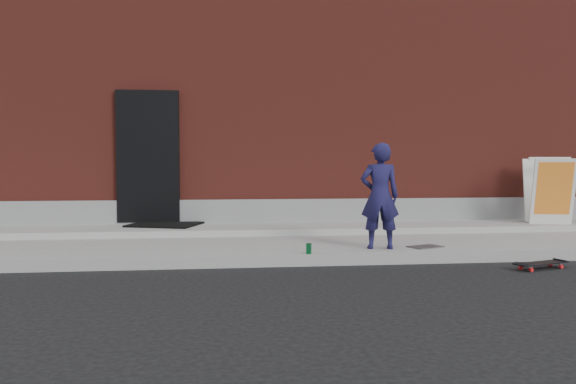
{
  "coord_description": "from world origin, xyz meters",
  "views": [
    {
      "loc": [
        -1.33,
        -6.86,
        1.3
      ],
      "look_at": [
        -0.44,
        0.8,
        0.89
      ],
      "focal_mm": 35.0,
      "sensor_mm": 36.0,
      "label": 1
    }
  ],
  "objects": [
    {
      "name": "ground",
      "position": [
        0.0,
        0.0,
        0.0
      ],
      "size": [
        80.0,
        80.0,
        0.0
      ],
      "primitive_type": "plane",
      "color": "black",
      "rests_on": "ground"
    },
    {
      "name": "child",
      "position": [
        0.74,
        0.37,
        0.85
      ],
      "size": [
        0.55,
        0.4,
        1.41
      ],
      "primitive_type": "imported",
      "rotation": [
        0.0,
        0.0,
        3.02
      ],
      "color": "#191740",
      "rests_on": "sidewalk"
    },
    {
      "name": "soda_can",
      "position": [
        -0.27,
        0.05,
        0.22
      ],
      "size": [
        0.08,
        0.08,
        0.13
      ],
      "primitive_type": "cylinder",
      "rotation": [
        0.0,
        0.0,
        -0.08
      ],
      "color": "#1A8643",
      "rests_on": "sidewalk"
    },
    {
      "name": "utility_plate",
      "position": [
        1.39,
        0.42,
        0.16
      ],
      "size": [
        0.52,
        0.44,
        0.01
      ],
      "primitive_type": "cube",
      "rotation": [
        0.0,
        0.0,
        0.41
      ],
      "color": "#525357",
      "rests_on": "sidewalk"
    },
    {
      "name": "sidewalk",
      "position": [
        0.0,
        1.5,
        0.07
      ],
      "size": [
        20.0,
        3.0,
        0.15
      ],
      "primitive_type": "cube",
      "color": "gray",
      "rests_on": "ground"
    },
    {
      "name": "doormat",
      "position": [
        -2.3,
        2.62,
        0.27
      ],
      "size": [
        1.3,
        1.17,
        0.03
      ],
      "primitive_type": "cube",
      "rotation": [
        0.0,
        0.0,
        -0.33
      ],
      "color": "black",
      "rests_on": "apron"
    },
    {
      "name": "skateboard",
      "position": [
        2.51,
        -0.49,
        0.07
      ],
      "size": [
        0.75,
        0.4,
        0.08
      ],
      "color": "red",
      "rests_on": "ground"
    },
    {
      "name": "apron",
      "position": [
        0.0,
        2.4,
        0.2
      ],
      "size": [
        20.0,
        1.2,
        0.1
      ],
      "primitive_type": "cube",
      "color": "gray",
      "rests_on": "sidewalk"
    },
    {
      "name": "pizza_sign",
      "position": [
        4.24,
        2.17,
        0.82
      ],
      "size": [
        0.87,
        0.96,
        1.14
      ],
      "color": "silver",
      "rests_on": "apron"
    },
    {
      "name": "building",
      "position": [
        -0.0,
        6.99,
        2.5
      ],
      "size": [
        20.0,
        8.1,
        5.0
      ],
      "color": "maroon",
      "rests_on": "ground"
    }
  ]
}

